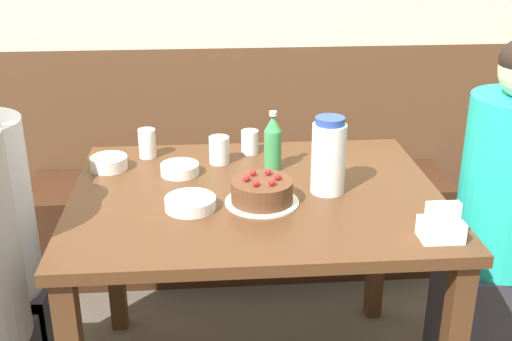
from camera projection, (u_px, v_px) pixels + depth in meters
name	position (u px, v px, depth m)	size (l,w,h in m)	color
bench_seat	(241.00, 224.00, 2.94)	(1.88, 0.38, 0.43)	#381E11
dining_table	(256.00, 221.00, 2.01)	(1.13, 0.89, 0.75)	#4C2D19
birthday_cake	(262.00, 192.00, 1.88)	(0.22, 0.22, 0.09)	white
water_pitcher	(328.00, 156.00, 1.93)	(0.10, 0.10, 0.24)	white
soju_bottle	(273.00, 142.00, 2.11)	(0.06, 0.06, 0.20)	#388E4C
napkin_holder	(441.00, 226.00, 1.67)	(0.11, 0.08, 0.11)	white
bowl_soup_white	(190.00, 203.00, 1.85)	(0.15, 0.15, 0.03)	white
bowl_rice_small	(180.00, 169.00, 2.09)	(0.13, 0.13, 0.04)	white
bowl_side_dish	(109.00, 163.00, 2.13)	(0.12, 0.12, 0.04)	white
glass_water_tall	(250.00, 142.00, 2.27)	(0.06, 0.06, 0.08)	silver
glass_tumbler_short	(219.00, 150.00, 2.18)	(0.07, 0.07, 0.09)	silver
glass_shot_small	(147.00, 143.00, 2.23)	(0.06, 0.06, 0.10)	silver
person_grey_tee	(503.00, 230.00, 2.12)	(0.34, 0.32, 1.20)	#33333D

